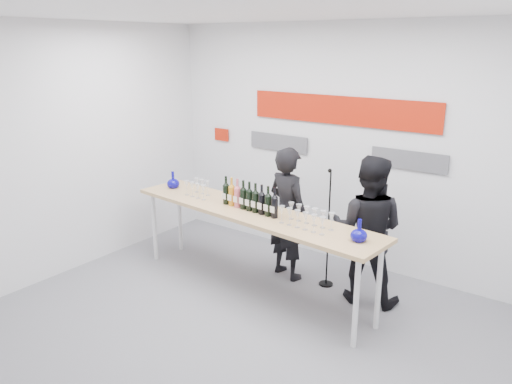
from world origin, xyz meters
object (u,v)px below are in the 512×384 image
at_px(presenter_right, 367,230).
at_px(mic_stand, 327,251).
at_px(presenter_left, 288,213).
at_px(tasting_table, 251,217).

distance_m(presenter_right, mic_stand, 0.63).
bearing_deg(mic_stand, presenter_left, -169.76).
distance_m(tasting_table, presenter_left, 0.57).
bearing_deg(mic_stand, presenter_right, -1.91).
height_order(presenter_left, presenter_right, presenter_right).
xyz_separation_m(tasting_table, presenter_right, (1.15, 0.55, -0.07)).
bearing_deg(presenter_right, mic_stand, -18.98).
bearing_deg(tasting_table, mic_stand, 48.07).
bearing_deg(presenter_left, mic_stand, -160.09).
relative_size(presenter_left, presenter_right, 0.98).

